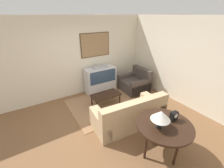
% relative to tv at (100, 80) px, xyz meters
% --- Properties ---
extents(ground_plane, '(12.00, 12.00, 0.00)m').
position_rel_tv_xyz_m(ground_plane, '(-0.72, -1.79, -0.49)').
color(ground_plane, brown).
extents(wall_back, '(12.00, 0.10, 2.70)m').
position_rel_tv_xyz_m(wall_back, '(-0.71, 0.34, 0.86)').
color(wall_back, beige).
rests_on(wall_back, ground_plane).
extents(wall_right, '(0.06, 12.00, 2.70)m').
position_rel_tv_xyz_m(wall_right, '(1.91, -1.79, 0.86)').
color(wall_right, beige).
rests_on(wall_right, ground_plane).
extents(area_rug, '(2.19, 1.88, 0.01)m').
position_rel_tv_xyz_m(area_rug, '(-0.33, -0.88, -0.49)').
color(area_rug, '#99704C').
rests_on(area_rug, ground_plane).
extents(tv, '(1.13, 0.48, 1.05)m').
position_rel_tv_xyz_m(tv, '(0.00, 0.00, 0.00)').
color(tv, silver).
rests_on(tv, ground_plane).
extents(couch, '(1.93, 0.99, 0.86)m').
position_rel_tv_xyz_m(couch, '(-0.25, -2.07, -0.19)').
color(couch, tan).
rests_on(couch, ground_plane).
extents(armchair, '(0.94, 1.01, 0.86)m').
position_rel_tv_xyz_m(armchair, '(1.18, -0.60, -0.21)').
color(armchair, '#473D38').
rests_on(armchair, ground_plane).
extents(coffee_table, '(0.92, 0.50, 0.38)m').
position_rel_tv_xyz_m(coffee_table, '(-0.29, -0.90, -0.16)').
color(coffee_table, black).
rests_on(coffee_table, ground_plane).
extents(console_table, '(1.11, 1.11, 0.75)m').
position_rel_tv_xyz_m(console_table, '(-0.23, -3.14, 0.19)').
color(console_table, black).
rests_on(console_table, ground_plane).
extents(table_lamp, '(0.36, 0.36, 0.37)m').
position_rel_tv_xyz_m(table_lamp, '(-0.40, -3.14, 0.54)').
color(table_lamp, black).
rests_on(table_lamp, console_table).
extents(mantel_clock, '(0.16, 0.10, 0.19)m').
position_rel_tv_xyz_m(mantel_clock, '(0.01, -3.14, 0.36)').
color(mantel_clock, black).
rests_on(mantel_clock, console_table).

